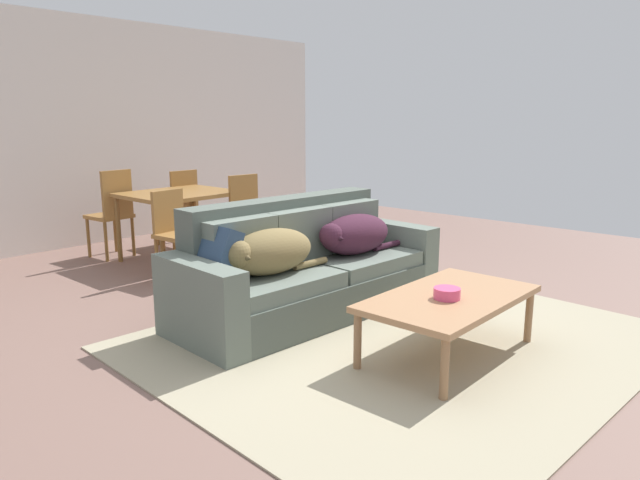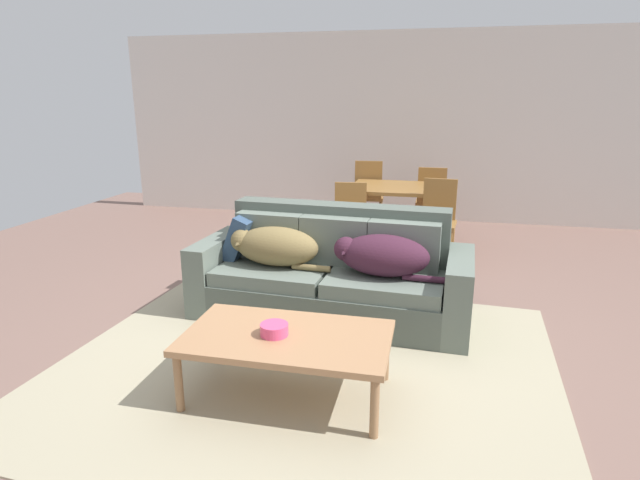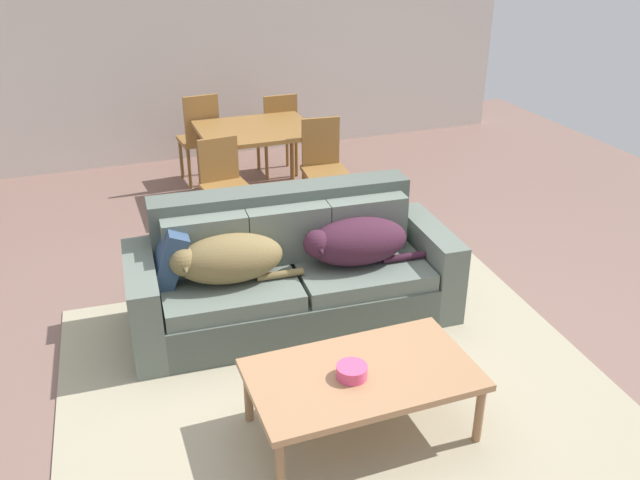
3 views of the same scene
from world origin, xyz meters
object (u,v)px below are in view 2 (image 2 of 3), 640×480
at_px(dog_on_left_cushion, 274,246).
at_px(dining_chair_far_right, 431,198).
at_px(throw_pillow_by_left_arm, 242,236).
at_px(dog_on_right_cushion, 381,255).
at_px(dining_chair_near_right, 438,217).
at_px(dining_table, 398,192).
at_px(coffee_table, 287,341).
at_px(bowl_on_coffee_table, 274,329).
at_px(couch, 333,275).
at_px(dining_chair_far_left, 368,193).
at_px(dining_chair_near_left, 350,217).

relative_size(dog_on_left_cushion, dining_chair_far_right, 0.95).
bearing_deg(throw_pillow_by_left_arm, dog_on_right_cushion, -11.35).
distance_m(dog_on_right_cushion, dining_chair_near_right, 1.83).
distance_m(dog_on_right_cushion, dining_table, 2.37).
xyz_separation_m(coffee_table, bowl_on_coffee_table, (-0.07, -0.02, 0.07)).
distance_m(couch, dining_chair_far_right, 2.89).
bearing_deg(dog_on_left_cushion, dining_table, 73.40).
relative_size(bowl_on_coffee_table, dining_table, 0.15).
bearing_deg(dining_table, coffee_table, -96.35).
height_order(throw_pillow_by_left_arm, dining_chair_far_left, dining_chair_far_left).
bearing_deg(dining_chair_near_right, dining_chair_far_right, 99.95).
bearing_deg(dining_chair_far_left, dog_on_right_cushion, 94.76).
bearing_deg(coffee_table, dining_chair_near_left, 91.83).
height_order(couch, bowl_on_coffee_table, couch).
bearing_deg(dog_on_left_cushion, dog_on_right_cushion, -0.24).
bearing_deg(coffee_table, bowl_on_coffee_table, -164.38).
distance_m(dining_chair_near_left, dining_chair_near_right, 0.97).
bearing_deg(dog_on_right_cushion, couch, 163.06).
xyz_separation_m(bowl_on_coffee_table, dining_chair_far_left, (0.03, 4.16, 0.09)).
height_order(dining_chair_near_left, dining_chair_near_right, dining_chair_near_right).
bearing_deg(dining_chair_far_left, dining_chair_near_right, 122.69).
distance_m(throw_pillow_by_left_arm, dining_chair_far_left, 2.85).
bearing_deg(dog_on_left_cushion, coffee_table, -65.71).
bearing_deg(couch, dog_on_left_cushion, -165.03).
bearing_deg(dining_chair_far_left, dining_table, 120.26).
bearing_deg(coffee_table, dining_chair_far_right, 79.02).
bearing_deg(couch, bowl_on_coffee_table, -90.50).
bearing_deg(dining_chair_far_left, dog_on_left_cushion, 77.56).
bearing_deg(dining_chair_near_left, dining_chair_far_left, 81.75).
bearing_deg(dining_chair_far_right, dining_chair_far_left, -2.91).
bearing_deg(dog_on_left_cushion, dining_chair_near_right, 55.77).
relative_size(dining_table, dining_chair_near_left, 1.29).
bearing_deg(dog_on_left_cushion, throw_pillow_by_left_arm, 155.16).
bearing_deg(dining_chair_near_right, dining_chair_near_left, -171.21).
bearing_deg(bowl_on_coffee_table, dog_on_left_cushion, 107.37).
bearing_deg(dining_table, dining_chair_far_right, 55.06).
height_order(coffee_table, dining_chair_far_right, dining_chair_far_right).
distance_m(dog_on_right_cushion, dining_chair_far_left, 3.03).
xyz_separation_m(dining_chair_far_left, dining_chair_far_right, (0.84, -0.05, -0.03)).
xyz_separation_m(couch, dining_table, (0.37, 2.21, 0.33)).
bearing_deg(dining_chair_far_right, dog_on_left_cushion, 67.15).
xyz_separation_m(throw_pillow_by_left_arm, bowl_on_coffee_table, (0.74, -1.42, -0.16)).
bearing_deg(throw_pillow_by_left_arm, dining_table, 60.43).
distance_m(dog_on_left_cushion, coffee_table, 1.31).
height_order(dining_table, dining_chair_far_left, dining_chair_far_left).
bearing_deg(dining_chair_far_right, dining_chair_near_right, 94.66).
height_order(dog_on_left_cushion, bowl_on_coffee_table, dog_on_left_cushion).
bearing_deg(bowl_on_coffee_table, dog_on_right_cushion, 66.31).
relative_size(couch, bowl_on_coffee_table, 13.64).
bearing_deg(dining_table, dog_on_right_cushion, -88.80).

